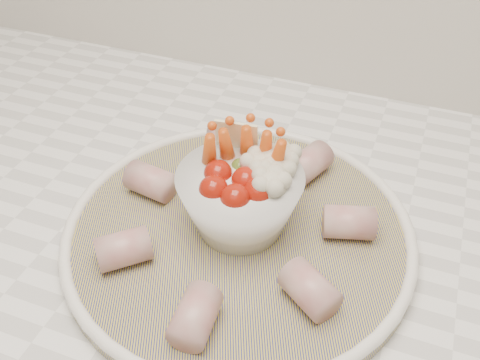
% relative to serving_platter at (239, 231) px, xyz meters
% --- Properties ---
extents(serving_platter, '(0.46, 0.46, 0.02)m').
position_rel_serving_platter_xyz_m(serving_platter, '(0.00, 0.00, 0.00)').
color(serving_platter, navy).
rests_on(serving_platter, kitchen_counter).
extents(veggie_bowl, '(0.12, 0.12, 0.10)m').
position_rel_serving_platter_xyz_m(veggie_bowl, '(0.00, 0.01, 0.05)').
color(veggie_bowl, white).
rests_on(veggie_bowl, serving_platter).
extents(cured_meat_rolls, '(0.27, 0.29, 0.03)m').
position_rel_serving_platter_xyz_m(cured_meat_rolls, '(-0.00, -0.00, 0.02)').
color(cured_meat_rolls, '#A64C4C').
rests_on(cured_meat_rolls, serving_platter).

